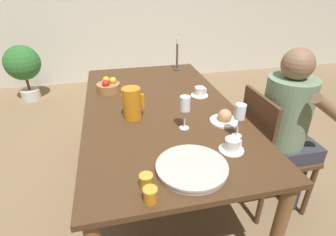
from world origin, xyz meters
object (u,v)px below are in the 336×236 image
object	(u,v)px
serving_tray	(192,168)
fruit_bowl	(108,86)
wine_glass_juice	(240,114)
bread_plate	(225,118)
person_seated	(289,122)
candlestick_tall	(177,58)
wine_glass_water	(185,105)
teacup_across	(200,92)
red_pitcher	(132,103)
potted_plant	(23,66)
jam_jar_red	(146,181)
chair_person_side	(269,149)
teacup_near_person	(232,146)
jam_jar_amber	(150,194)

from	to	relation	value
serving_tray	fruit_bowl	size ratio (longest dim) A/B	1.89
wine_glass_juice	bread_plate	xyz separation A→B (m)	(-0.00, 0.17, -0.12)
person_seated	fruit_bowl	bearing A→B (deg)	-122.41
candlestick_tall	wine_glass_juice	bearing A→B (deg)	-88.60
wine_glass_water	teacup_across	xyz separation A→B (m)	(0.25, 0.45, -0.13)
red_pitcher	candlestick_tall	xyz separation A→B (m)	(0.53, 0.89, 0.01)
person_seated	potted_plant	xyz separation A→B (m)	(-2.26, 2.53, -0.22)
jam_jar_red	wine_glass_water	bearing A→B (deg)	56.22
chair_person_side	candlestick_tall	size ratio (longest dim) A/B	2.96
serving_tray	red_pitcher	bearing A→B (deg)	110.05
wine_glass_water	serving_tray	size ratio (longest dim) A/B	0.61
fruit_bowl	chair_person_side	bearing A→B (deg)	-33.57
red_pitcher	person_seated	bearing A→B (deg)	-13.47
teacup_near_person	candlestick_tall	size ratio (longest dim) A/B	0.43
person_seated	teacup_across	xyz separation A→B (m)	(-0.45, 0.48, 0.06)
chair_person_side	bread_plate	distance (m)	0.45
serving_tray	teacup_near_person	bearing A→B (deg)	23.01
serving_tray	bread_plate	bearing A→B (deg)	49.83
serving_tray	fruit_bowl	world-z (taller)	fruit_bowl
wine_glass_water	fruit_bowl	world-z (taller)	wine_glass_water
person_seated	wine_glass_water	world-z (taller)	person_seated
red_pitcher	fruit_bowl	world-z (taller)	red_pitcher
teacup_across	jam_jar_red	xyz separation A→B (m)	(-0.55, -0.90, 0.01)
jam_jar_red	potted_plant	bearing A→B (deg)	113.00
person_seated	bread_plate	size ratio (longest dim) A/B	6.55
jam_jar_red	fruit_bowl	distance (m)	1.15
person_seated	jam_jar_amber	world-z (taller)	person_seated
bread_plate	chair_person_side	bearing A→B (deg)	-4.21
teacup_near_person	potted_plant	size ratio (longest dim) A/B	0.17
red_pitcher	serving_tray	bearing A→B (deg)	-69.95
red_pitcher	wine_glass_juice	xyz separation A→B (m)	(0.56, -0.36, 0.04)
bread_plate	potted_plant	world-z (taller)	bread_plate
wine_glass_water	bread_plate	bearing A→B (deg)	4.54
teacup_near_person	jam_jar_amber	bearing A→B (deg)	-151.58
jam_jar_amber	teacup_near_person	bearing A→B (deg)	28.42
potted_plant	jam_jar_red	bearing A→B (deg)	-67.00
red_pitcher	wine_glass_water	size ratio (longest dim) A/B	0.97
teacup_across	potted_plant	distance (m)	2.74
person_seated	wine_glass_juice	size ratio (longest dim) A/B	5.96
wine_glass_juice	potted_plant	xyz separation A→B (m)	(-1.82, 2.65, -0.40)
serving_tray	candlestick_tall	distance (m)	1.52
bread_plate	person_seated	bearing A→B (deg)	-6.59
jam_jar_amber	red_pitcher	bearing A→B (deg)	89.48
fruit_bowl	potted_plant	world-z (taller)	fruit_bowl
teacup_near_person	wine_glass_water	bearing A→B (deg)	123.08
teacup_near_person	candlestick_tall	distance (m)	1.38
person_seated	chair_person_side	bearing A→B (deg)	-105.96
serving_tray	potted_plant	bearing A→B (deg)	117.15
serving_tray	potted_plant	xyz separation A→B (m)	(-1.48, 2.88, -0.27)
red_pitcher	candlestick_tall	world-z (taller)	candlestick_tall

